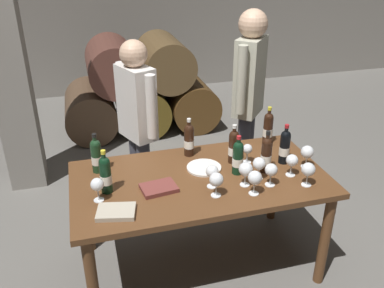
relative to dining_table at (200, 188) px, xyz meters
The scene contains 28 objects.
ground_plane 0.67m from the dining_table, ahead, with size 14.00×14.00×0.00m, color #66635E.
barrel_stack 2.60m from the dining_table, 90.00° to the left, with size 1.86×0.90×1.15m.
stone_pillar 2.16m from the dining_table, 129.09° to the left, with size 0.32×0.32×2.60m, color gray.
dining_table is the anchor object (origin of this frame).
wine_bottle_0 0.51m from the dining_table, ahead, with size 0.07×0.07×0.30m.
wine_bottle_1 0.76m from the dining_table, 28.11° to the left, with size 0.07×0.07×0.30m.
wine_bottle_2 0.65m from the dining_table, behind, with size 0.07×0.07×0.29m.
wine_bottle_3 0.67m from the dining_table, ahead, with size 0.07×0.07×0.29m.
wine_bottle_4 0.73m from the dining_table, 158.35° to the left, with size 0.07×0.07×0.28m.
wine_bottle_5 0.38m from the dining_table, 25.14° to the left, with size 0.07×0.07×0.29m.
wine_bottle_6 0.33m from the dining_table, ahead, with size 0.07×0.07×0.28m.
wine_bottle_7 0.39m from the dining_table, 87.93° to the left, with size 0.07×0.07×0.29m.
wine_glass_0 0.50m from the dining_table, 28.39° to the right, with size 0.08×0.08×0.16m.
wine_glass_1 0.78m from the dining_table, ahead, with size 0.09×0.09×0.16m.
wine_glass_2 0.32m from the dining_table, 82.78° to the right, with size 0.09×0.09×0.16m.
wine_glass_3 0.37m from the dining_table, 35.18° to the right, with size 0.09×0.09×0.16m.
wine_glass_4 0.64m from the dining_table, 13.44° to the right, with size 0.08×0.08×0.15m.
wine_glass_5 0.44m from the dining_table, 19.02° to the right, with size 0.08×0.08×0.16m.
wine_glass_6 0.44m from the dining_table, 15.16° to the left, with size 0.07×0.07×0.14m.
wine_glass_7 0.71m from the dining_table, behind, with size 0.08×0.08×0.15m.
wine_glass_8 0.72m from the dining_table, 24.13° to the right, with size 0.09×0.09×0.16m.
wine_glass_9 0.25m from the dining_table, 74.40° to the right, with size 0.08×0.08×0.15m.
wine_glass_10 0.44m from the dining_table, 47.17° to the right, with size 0.09×0.09×0.16m.
tasting_notebook 0.33m from the dining_table, 164.33° to the right, with size 0.22×0.16×0.03m, color brown.
leather_ledger 0.65m from the dining_table, 155.49° to the right, with size 0.22×0.16×0.03m, color #B2A893.
serving_plate 0.15m from the dining_table, 59.56° to the left, with size 0.24×0.24×0.01m, color white.
sommelier_presenting 1.06m from the dining_table, 49.34° to the left, with size 0.35×0.39×1.72m.
taster_seated_left 0.82m from the dining_table, 112.66° to the left, with size 0.29×0.46×1.54m.
Camera 1 is at (-0.69, -2.28, 2.20)m, focal length 38.67 mm.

